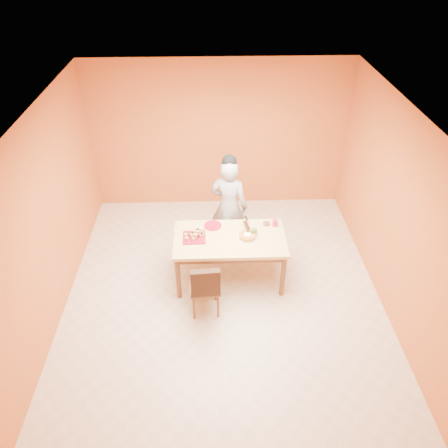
{
  "coord_description": "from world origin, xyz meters",
  "views": [
    {
      "loc": [
        -0.15,
        -4.62,
        4.53
      ],
      "look_at": [
        0.02,
        0.3,
        1.02
      ],
      "focal_mm": 35.0,
      "sensor_mm": 36.0,
      "label": 1
    }
  ],
  "objects_px": {
    "pastry_platter": "(194,237)",
    "sponge_cake": "(247,236)",
    "dining_table": "(230,243)",
    "dining_chair": "(205,286)",
    "person": "(229,206)",
    "red_dinner_plate": "(213,226)",
    "egg_ornament": "(253,231)",
    "magenta_glass": "(275,223)",
    "checker_tin": "(266,224)"
  },
  "relations": [
    {
      "from": "dining_table",
      "to": "sponge_cake",
      "type": "distance_m",
      "value": 0.28
    },
    {
      "from": "dining_table",
      "to": "checker_tin",
      "type": "xyz_separation_m",
      "value": [
        0.56,
        0.31,
        0.11
      ]
    },
    {
      "from": "pastry_platter",
      "to": "sponge_cake",
      "type": "distance_m",
      "value": 0.76
    },
    {
      "from": "person",
      "to": "red_dinner_plate",
      "type": "relative_size",
      "value": 6.21
    },
    {
      "from": "dining_table",
      "to": "checker_tin",
      "type": "relative_size",
      "value": 15.84
    },
    {
      "from": "checker_tin",
      "to": "pastry_platter",
      "type": "bearing_deg",
      "value": -164.63
    },
    {
      "from": "dining_table",
      "to": "checker_tin",
      "type": "height_order",
      "value": "checker_tin"
    },
    {
      "from": "person",
      "to": "red_dinner_plate",
      "type": "xyz_separation_m",
      "value": [
        -0.26,
        -0.45,
        -0.04
      ]
    },
    {
      "from": "red_dinner_plate",
      "to": "egg_ornament",
      "type": "bearing_deg",
      "value": -23.54
    },
    {
      "from": "dining_chair",
      "to": "magenta_glass",
      "type": "relative_size",
      "value": 8.02
    },
    {
      "from": "sponge_cake",
      "to": "magenta_glass",
      "type": "xyz_separation_m",
      "value": [
        0.43,
        0.29,
        0.02
      ]
    },
    {
      "from": "dining_table",
      "to": "checker_tin",
      "type": "distance_m",
      "value": 0.65
    },
    {
      "from": "dining_chair",
      "to": "magenta_glass",
      "type": "xyz_separation_m",
      "value": [
        1.04,
        0.93,
        0.36
      ]
    },
    {
      "from": "pastry_platter",
      "to": "magenta_glass",
      "type": "height_order",
      "value": "magenta_glass"
    },
    {
      "from": "egg_ornament",
      "to": "person",
      "type": "bearing_deg",
      "value": 116.24
    },
    {
      "from": "dining_table",
      "to": "dining_chair",
      "type": "height_order",
      "value": "dining_chair"
    },
    {
      "from": "pastry_platter",
      "to": "magenta_glass",
      "type": "distance_m",
      "value": 1.21
    },
    {
      "from": "dining_chair",
      "to": "checker_tin",
      "type": "distance_m",
      "value": 1.37
    },
    {
      "from": "checker_tin",
      "to": "red_dinner_plate",
      "type": "bearing_deg",
      "value": -179.08
    },
    {
      "from": "dining_table",
      "to": "person",
      "type": "bearing_deg",
      "value": 88.42
    },
    {
      "from": "pastry_platter",
      "to": "egg_ornament",
      "type": "xyz_separation_m",
      "value": [
        0.85,
        0.03,
        0.06
      ]
    },
    {
      "from": "person",
      "to": "egg_ornament",
      "type": "relative_size",
      "value": 11.17
    },
    {
      "from": "egg_ornament",
      "to": "magenta_glass",
      "type": "bearing_deg",
      "value": 35.66
    },
    {
      "from": "dining_chair",
      "to": "egg_ornament",
      "type": "distance_m",
      "value": 1.06
    },
    {
      "from": "pastry_platter",
      "to": "dining_chair",
      "type": "bearing_deg",
      "value": -78.06
    },
    {
      "from": "person",
      "to": "pastry_platter",
      "type": "distance_m",
      "value": 0.9
    },
    {
      "from": "red_dinner_plate",
      "to": "checker_tin",
      "type": "bearing_deg",
      "value": 0.92
    },
    {
      "from": "dining_chair",
      "to": "person",
      "type": "relative_size",
      "value": 0.54
    },
    {
      "from": "dining_table",
      "to": "red_dinner_plate",
      "type": "xyz_separation_m",
      "value": [
        -0.24,
        0.29,
        0.1
      ]
    },
    {
      "from": "pastry_platter",
      "to": "checker_tin",
      "type": "relative_size",
      "value": 3.16
    },
    {
      "from": "pastry_platter",
      "to": "checker_tin",
      "type": "distance_m",
      "value": 1.11
    },
    {
      "from": "magenta_glass",
      "to": "dining_chair",
      "type": "bearing_deg",
      "value": -138.31
    },
    {
      "from": "person",
      "to": "red_dinner_plate",
      "type": "height_order",
      "value": "person"
    },
    {
      "from": "checker_tin",
      "to": "magenta_glass",
      "type": "bearing_deg",
      "value": -17.08
    },
    {
      "from": "pastry_platter",
      "to": "sponge_cake",
      "type": "relative_size",
      "value": 1.32
    },
    {
      "from": "sponge_cake",
      "to": "checker_tin",
      "type": "height_order",
      "value": "sponge_cake"
    },
    {
      "from": "sponge_cake",
      "to": "dining_chair",
      "type": "bearing_deg",
      "value": -133.95
    },
    {
      "from": "pastry_platter",
      "to": "red_dinner_plate",
      "type": "bearing_deg",
      "value": 46.47
    },
    {
      "from": "person",
      "to": "checker_tin",
      "type": "height_order",
      "value": "person"
    },
    {
      "from": "dining_chair",
      "to": "sponge_cake",
      "type": "height_order",
      "value": "dining_chair"
    },
    {
      "from": "dining_table",
      "to": "egg_ornament",
      "type": "bearing_deg",
      "value": 6.77
    },
    {
      "from": "dining_table",
      "to": "egg_ornament",
      "type": "xyz_separation_m",
      "value": [
        0.34,
        0.04,
        0.17
      ]
    },
    {
      "from": "dining_table",
      "to": "red_dinner_plate",
      "type": "bearing_deg",
      "value": 129.35
    },
    {
      "from": "dining_chair",
      "to": "person",
      "type": "xyz_separation_m",
      "value": [
        0.38,
        1.4,
        0.35
      ]
    },
    {
      "from": "red_dinner_plate",
      "to": "checker_tin",
      "type": "relative_size",
      "value": 2.57
    },
    {
      "from": "person",
      "to": "magenta_glass",
      "type": "distance_m",
      "value": 0.81
    },
    {
      "from": "red_dinner_plate",
      "to": "checker_tin",
      "type": "height_order",
      "value": "checker_tin"
    },
    {
      "from": "dining_table",
      "to": "egg_ornament",
      "type": "height_order",
      "value": "egg_ornament"
    },
    {
      "from": "egg_ornament",
      "to": "magenta_glass",
      "type": "relative_size",
      "value": 1.32
    },
    {
      "from": "checker_tin",
      "to": "person",
      "type": "bearing_deg",
      "value": 141.01
    }
  ]
}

